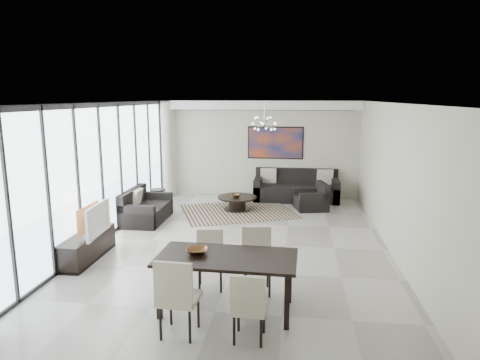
% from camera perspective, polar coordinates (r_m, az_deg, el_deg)
% --- Properties ---
extents(room_shell, '(6.00, 9.00, 2.90)m').
position_cam_1_polar(room_shell, '(8.58, 3.08, 0.50)').
color(room_shell, '#A8A39B').
rests_on(room_shell, ground).
extents(window_wall, '(0.37, 8.95, 2.90)m').
position_cam_1_polar(window_wall, '(9.41, -17.49, 1.06)').
color(window_wall, silver).
rests_on(window_wall, floor).
extents(soffit, '(5.98, 0.40, 0.26)m').
position_cam_1_polar(soffit, '(12.76, 2.51, 9.93)').
color(soffit, white).
rests_on(soffit, room_shell).
extents(painting, '(1.68, 0.04, 0.98)m').
position_cam_1_polar(painting, '(12.97, 4.74, 4.96)').
color(painting, '#A84117').
rests_on(painting, room_shell).
extents(chandelier, '(0.66, 0.66, 0.71)m').
position_cam_1_polar(chandelier, '(10.96, 3.27, 7.54)').
color(chandelier, silver).
rests_on(chandelier, room_shell).
extents(rug, '(3.44, 3.08, 0.01)m').
position_cam_1_polar(rug, '(11.46, -0.34, -4.19)').
color(rug, black).
rests_on(rug, floor).
extents(coffee_table, '(1.05, 1.05, 0.37)m').
position_cam_1_polar(coffee_table, '(11.58, -0.38, -2.99)').
color(coffee_table, black).
rests_on(coffee_table, floor).
extents(bowl_coffee, '(0.29, 0.29, 0.08)m').
position_cam_1_polar(bowl_coffee, '(11.47, -0.58, -2.10)').
color(bowl_coffee, brown).
rests_on(bowl_coffee, coffee_table).
extents(sofa_main, '(2.46, 1.01, 0.90)m').
position_cam_1_polar(sofa_main, '(12.78, 7.50, -1.30)').
color(sofa_main, black).
rests_on(sofa_main, floor).
extents(loveseat, '(0.88, 1.57, 0.79)m').
position_cam_1_polar(loveseat, '(10.81, -12.57, -3.97)').
color(loveseat, black).
rests_on(loveseat, floor).
extents(armchair, '(0.99, 1.02, 0.72)m').
position_cam_1_polar(armchair, '(11.81, 9.59, -2.67)').
color(armchair, black).
rests_on(armchair, floor).
extents(side_table, '(0.41, 0.41, 0.56)m').
position_cam_1_polar(side_table, '(11.82, -10.86, -2.07)').
color(side_table, black).
rests_on(side_table, floor).
extents(tv_console, '(0.44, 1.56, 0.49)m').
position_cam_1_polar(tv_console, '(8.64, -19.72, -8.35)').
color(tv_console, black).
rests_on(tv_console, floor).
extents(television, '(0.20, 1.03, 0.59)m').
position_cam_1_polar(television, '(8.39, -19.06, -5.03)').
color(television, gray).
rests_on(television, tv_console).
extents(dining_table, '(1.99, 1.04, 0.82)m').
position_cam_1_polar(dining_table, '(6.13, -1.79, -10.85)').
color(dining_table, black).
rests_on(dining_table, floor).
extents(dining_chair_sw, '(0.51, 0.51, 1.06)m').
position_cam_1_polar(dining_chair_sw, '(5.57, -8.47, -14.69)').
color(dining_chair_sw, beige).
rests_on(dining_chair_sw, floor).
extents(dining_chair_se, '(0.44, 0.44, 0.92)m').
position_cam_1_polar(dining_chair_se, '(5.45, 1.14, -16.15)').
color(dining_chair_se, beige).
rests_on(dining_chair_se, floor).
extents(dining_chair_nw, '(0.50, 0.50, 0.93)m').
position_cam_1_polar(dining_chair_nw, '(6.96, -4.01, -9.91)').
color(dining_chair_nw, beige).
rests_on(dining_chair_nw, floor).
extents(dining_chair_ne, '(0.53, 0.53, 1.01)m').
position_cam_1_polar(dining_chair_ne, '(6.81, 2.24, -9.93)').
color(dining_chair_ne, beige).
rests_on(dining_chair_ne, floor).
extents(bowl_dining, '(0.35, 0.35, 0.08)m').
position_cam_1_polar(bowl_dining, '(6.21, -5.78, -9.40)').
color(bowl_dining, brown).
rests_on(bowl_dining, dining_table).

